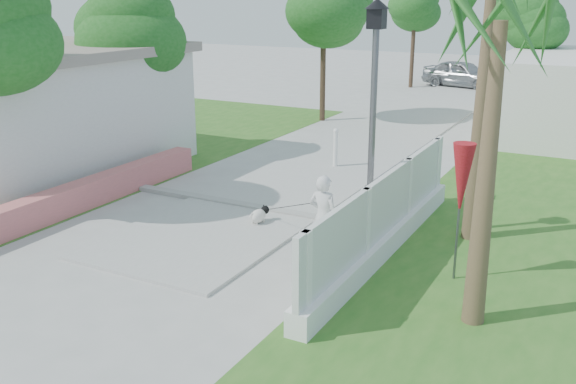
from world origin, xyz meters
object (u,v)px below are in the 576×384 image
Objects in this scene: skateboarder at (292,208)px; street_lamp at (373,114)px; dog at (259,215)px; bollard at (335,147)px; patio_umbrella at (462,181)px; parked_car at (462,74)px.

street_lamp is at bearing -143.17° from skateboarder.
dog is (-2.25, -0.29, -2.21)m from street_lamp.
bollard is 5.52m from skateboarder.
bollard is at bearing -71.49° from skateboarder.
bollard is 4.82m from dog.
street_lamp is 1.93× the size of patio_umbrella.
skateboarder is (1.47, -5.32, 0.11)m from bollard.
parked_car is (-2.20, 22.41, -0.02)m from skateboarder.
bollard is at bearing -162.91° from parked_car.
skateboarder is at bearing -146.22° from street_lamp.
patio_umbrella reaches higher than parked_car.
patio_umbrella reaches higher than skateboarder.
dog is (-1.02, 0.53, -0.47)m from skateboarder.
skateboarder reaches higher than dog.
dog is at bearing -84.60° from bollard.
bollard is (-2.70, 4.50, -1.84)m from street_lamp.
patio_umbrella is (4.60, -5.50, 1.10)m from bollard.
skateboarder is 1.24m from dog.
dog is (0.45, -4.79, -0.37)m from bollard.
bollard is at bearing 120.96° from street_lamp.
skateboarder is 22.52m from parked_car.
street_lamp is at bearing 152.24° from patio_umbrella.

